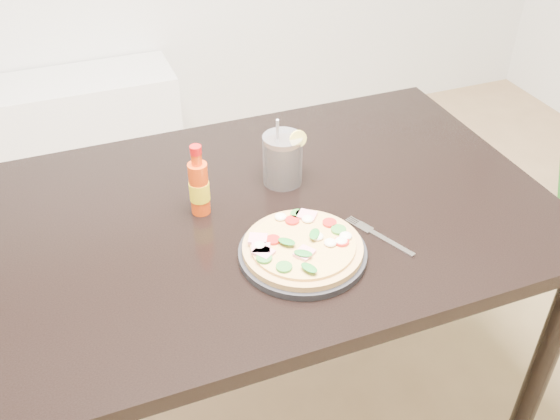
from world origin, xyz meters
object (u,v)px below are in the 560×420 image
object	(u,v)px
plate	(302,253)
hot_sauce_bottle	(199,187)
cola_cup	(283,160)
fork	(378,235)
media_console	(19,141)
dining_table	(263,236)
pizza	(302,246)

from	to	relation	value
plate	hot_sauce_bottle	world-z (taller)	hot_sauce_bottle
cola_cup	fork	bearing A→B (deg)	-67.32
plate	media_console	world-z (taller)	plate
hot_sauce_bottle	fork	bearing A→B (deg)	-34.10
plate	hot_sauce_bottle	bearing A→B (deg)	124.46
cola_cup	fork	xyz separation A→B (m)	(0.12, -0.29, -0.06)
plate	hot_sauce_bottle	xyz separation A→B (m)	(-0.16, 0.24, 0.06)
dining_table	pizza	xyz separation A→B (m)	(0.02, -0.19, 0.11)
fork	cola_cup	bearing A→B (deg)	89.23
fork	media_console	xyz separation A→B (m)	(-0.82, 1.69, -0.50)
hot_sauce_bottle	cola_cup	xyz separation A→B (m)	(0.23, 0.05, -0.01)
cola_cup	fork	distance (m)	0.32
pizza	cola_cup	distance (m)	0.30
fork	media_console	size ratio (longest dim) A/B	0.13
fork	plate	bearing A→B (deg)	156.96
plate	fork	xyz separation A→B (m)	(0.19, 0.00, -0.01)
cola_cup	pizza	bearing A→B (deg)	-102.94
hot_sauce_bottle	plate	bearing A→B (deg)	-55.54
pizza	fork	bearing A→B (deg)	-0.25
dining_table	fork	xyz separation A→B (m)	(0.21, -0.19, 0.09)
plate	cola_cup	xyz separation A→B (m)	(0.07, 0.29, 0.05)
plate	cola_cup	size ratio (longest dim) A/B	1.48
dining_table	plate	world-z (taller)	plate
pizza	hot_sauce_bottle	size ratio (longest dim) A/B	1.45
plate	media_console	bearing A→B (deg)	110.53
cola_cup	plate	bearing A→B (deg)	-102.86
hot_sauce_bottle	media_console	size ratio (longest dim) A/B	0.13
hot_sauce_bottle	dining_table	bearing A→B (deg)	-17.18
dining_table	plate	xyz separation A→B (m)	(0.02, -0.19, 0.09)
hot_sauce_bottle	media_console	distance (m)	1.63
dining_table	plate	distance (m)	0.22
pizza	cola_cup	xyz separation A→B (m)	(0.07, 0.29, 0.03)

